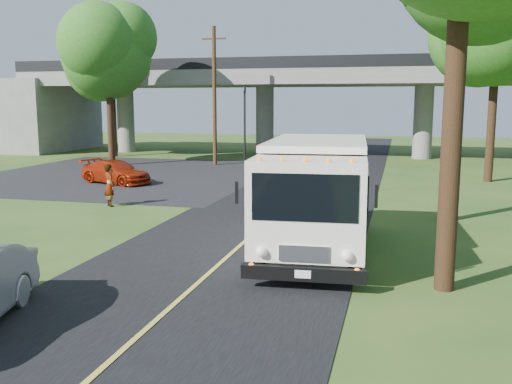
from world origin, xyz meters
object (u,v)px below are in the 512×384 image
(tree_right_far, at_px, (503,19))
(pedestrian, at_px, (110,185))
(traffic_signal, at_px, (245,116))
(step_van, at_px, (316,192))
(utility_pole, at_px, (214,95))
(red_sedan, at_px, (116,172))
(tree_left_far, at_px, (112,58))
(tree_left_lot, at_px, (109,43))

(tree_right_far, height_order, pedestrian, tree_right_far)
(traffic_signal, bearing_deg, step_van, -69.89)
(utility_pole, relative_size, red_sedan, 2.18)
(utility_pole, relative_size, tree_left_far, 0.91)
(tree_left_lot, height_order, tree_left_far, tree_left_lot)
(red_sedan, bearing_deg, step_van, -111.87)
(tree_left_lot, bearing_deg, pedestrian, -62.46)
(traffic_signal, bearing_deg, tree_right_far, -22.07)
(pedestrian, bearing_deg, traffic_signal, -51.45)
(red_sedan, distance_m, pedestrian, 6.66)
(utility_pole, xyz_separation_m, tree_left_lot, (-6.29, -2.16, 3.31))
(tree_right_far, xyz_separation_m, red_sedan, (-18.97, -5.32, -7.70))
(traffic_signal, bearing_deg, red_sedan, -108.15)
(pedestrian, bearing_deg, step_van, -167.13)
(utility_pole, xyz_separation_m, red_sedan, (-2.26, -9.48, -4.00))
(traffic_signal, bearing_deg, utility_pole, -126.87)
(tree_left_far, distance_m, pedestrian, 22.69)
(utility_pole, height_order, red_sedan, utility_pole)
(tree_left_lot, relative_size, tree_left_far, 1.06)
(traffic_signal, xyz_separation_m, pedestrian, (-0.85, -17.47, -2.34))
(pedestrian, bearing_deg, tree_left_lot, -21.10)
(traffic_signal, relative_size, tree_left_lot, 0.50)
(utility_pole, height_order, tree_left_far, tree_left_far)
(traffic_signal, xyz_separation_m, tree_left_far, (-10.79, 1.84, 4.25))
(step_van, distance_m, red_sedan, 16.22)
(step_van, bearing_deg, red_sedan, 133.51)
(utility_pole, distance_m, tree_left_lot, 7.43)
(traffic_signal, relative_size, utility_pole, 0.58)
(step_van, bearing_deg, tree_right_far, 62.49)
(utility_pole, distance_m, pedestrian, 15.93)
(step_van, height_order, red_sedan, step_van)
(tree_left_lot, relative_size, red_sedan, 2.55)
(traffic_signal, height_order, step_van, traffic_signal)
(tree_right_far, xyz_separation_m, tree_left_far, (-26.00, 8.00, -0.85))
(utility_pole, distance_m, tree_left_far, 10.45)
(utility_pole, xyz_separation_m, tree_left_far, (-9.29, 3.84, 2.86))
(tree_left_far, xyz_separation_m, red_sedan, (7.03, -13.32, -6.85))
(traffic_signal, xyz_separation_m, red_sedan, (-3.76, -11.48, -2.60))
(traffic_signal, relative_size, red_sedan, 1.26)
(tree_right_far, height_order, step_van, tree_right_far)
(traffic_signal, relative_size, tree_left_far, 0.53)
(tree_left_lot, relative_size, pedestrian, 6.12)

